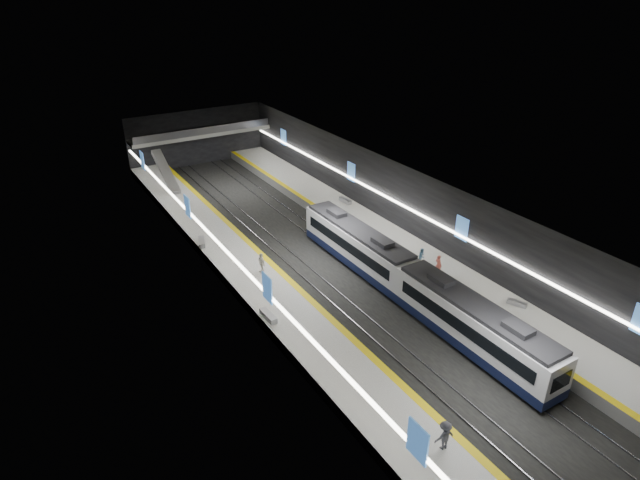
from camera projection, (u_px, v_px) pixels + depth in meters
ground at (324, 262)px, 52.50m from camera, size 70.00×70.00×0.00m
ceiling at (324, 186)px, 48.89m from camera, size 20.00×70.00×0.04m
wall_left at (225, 251)px, 46.05m from camera, size 0.04×70.00×8.00m
wall_right at (406, 204)px, 55.33m from camera, size 0.04×70.00×8.00m
wall_back at (197, 137)px, 77.37m from camera, size 20.00×0.04×8.00m
platform_left at (254, 278)px, 48.79m from camera, size 5.00×70.00×1.00m
tile_surface_left at (254, 273)px, 48.56m from camera, size 5.00×70.00×0.02m
tactile_strip_left at (275, 267)px, 49.58m from camera, size 0.60×70.00×0.02m
platform_right at (385, 240)px, 55.75m from camera, size 5.00×70.00×1.00m
tile_surface_right at (385, 235)px, 55.52m from camera, size 5.00×70.00×0.02m
tactile_strip_right at (368, 240)px, 54.50m from camera, size 0.60×70.00×0.02m
rails at (324, 262)px, 52.47m from camera, size 6.52×70.00×0.12m
train at (408, 279)px, 45.35m from camera, size 2.69×30.04×3.60m
ad_posters at (319, 217)px, 51.23m from camera, size 19.94×53.50×2.20m
cove_light_left at (228, 253)px, 46.24m from camera, size 0.25×68.60×0.12m
cove_light_right at (404, 206)px, 55.33m from camera, size 0.25×68.60×0.12m
mezzanine_bridge at (201, 134)px, 75.32m from camera, size 20.00×3.00×1.50m
escalator at (166, 172)px, 67.53m from camera, size 1.20×7.50×3.92m
bench_left_near at (268, 316)px, 42.18m from camera, size 0.64×2.04×0.49m
bench_left_far at (202, 242)px, 53.62m from camera, size 1.14×2.13×0.50m
bench_right_near at (517, 303)px, 43.90m from camera, size 1.07×1.64×0.39m
bench_right_far at (345, 200)px, 63.35m from camera, size 0.61×1.96×0.47m
passenger_right_a at (438, 265)px, 47.95m from camera, size 0.50×0.73×1.96m
passenger_right_b at (422, 256)px, 49.86m from camera, size 0.94×0.85×1.58m
passenger_left_a at (261, 263)px, 48.33m from camera, size 0.52×1.16×1.95m
passenger_left_b at (445, 436)px, 30.40m from camera, size 1.33×0.86×1.95m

